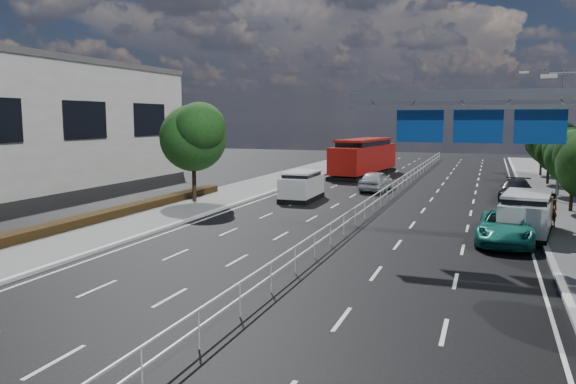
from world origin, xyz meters
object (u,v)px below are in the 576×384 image
(overhead_gantry, at_px, (497,119))
(near_car_silver, at_px, (376,181))
(white_minivan, at_px, (302,186))
(near_car_dark, at_px, (375,158))
(parked_car_teal, at_px, (506,227))
(silver_minivan, at_px, (526,215))
(pedestrian_a, at_px, (551,210))
(red_bus, at_px, (364,157))
(parked_car_dark, at_px, (516,190))

(overhead_gantry, distance_m, near_car_silver, 20.73)
(white_minivan, distance_m, near_car_dark, 32.65)
(near_car_dark, bearing_deg, parked_car_teal, 103.44)
(silver_minivan, distance_m, pedestrian_a, 2.55)
(red_bus, xyz_separation_m, near_car_silver, (3.36, -11.00, -1.11))
(parked_car_teal, bearing_deg, near_car_silver, 122.00)
(parked_car_teal, bearing_deg, silver_minivan, 67.67)
(near_car_silver, bearing_deg, red_bus, -68.43)
(overhead_gantry, height_order, red_bus, overhead_gantry)
(near_car_silver, bearing_deg, silver_minivan, 129.61)
(white_minivan, xyz_separation_m, parked_car_teal, (12.99, -9.63, -0.26))
(near_car_dark, xyz_separation_m, silver_minivan, (15.21, -40.25, 0.35))
(silver_minivan, bearing_deg, pedestrian_a, 67.16)
(near_car_silver, height_order, silver_minivan, silver_minivan)
(red_bus, xyz_separation_m, pedestrian_a, (14.71, -23.15, -0.89))
(silver_minivan, relative_size, parked_car_teal, 1.01)
(near_car_silver, xyz_separation_m, parked_car_teal, (9.11, -16.34, -0.06))
(white_minivan, distance_m, parked_car_teal, 16.17)
(red_bus, xyz_separation_m, silver_minivan, (13.41, -25.34, -0.87))
(near_car_dark, bearing_deg, white_minivan, 87.02)
(red_bus, xyz_separation_m, parked_car_dark, (13.41, -12.70, -1.19))
(near_car_dark, distance_m, pedestrian_a, 41.49)
(pedestrian_a, bearing_deg, near_car_dark, -91.38)
(white_minivan, bearing_deg, pedestrian_a, -20.48)
(overhead_gantry, bearing_deg, near_car_dark, 107.16)
(red_bus, relative_size, silver_minivan, 2.35)
(white_minivan, xyz_separation_m, near_car_silver, (3.88, 6.71, -0.20))
(white_minivan, bearing_deg, parked_car_dark, 18.96)
(red_bus, distance_m, near_car_dark, 15.07)
(parked_car_teal, height_order, parked_car_dark, parked_car_teal)
(overhead_gantry, bearing_deg, red_bus, 112.03)
(parked_car_teal, bearing_deg, overhead_gantry, -104.80)
(red_bus, bearing_deg, parked_car_dark, -36.27)
(near_car_silver, bearing_deg, near_car_dark, -74.17)
(silver_minivan, relative_size, pedestrian_a, 3.05)
(red_bus, distance_m, parked_car_dark, 18.51)
(parked_car_dark, bearing_deg, white_minivan, -154.48)
(overhead_gantry, bearing_deg, white_minivan, 136.90)
(red_bus, height_order, parked_car_teal, red_bus)
(near_car_silver, xyz_separation_m, pedestrian_a, (11.35, -12.15, 0.22))
(white_minivan, bearing_deg, red_bus, 87.49)
(near_car_silver, bearing_deg, overhead_gantry, 119.49)
(parked_car_teal, height_order, pedestrian_a, pedestrian_a)
(white_minivan, height_order, parked_car_teal, white_minivan)
(red_bus, xyz_separation_m, parked_car_teal, (12.47, -27.34, -1.17))
(overhead_gantry, distance_m, parked_car_dark, 17.37)
(silver_minivan, xyz_separation_m, parked_car_dark, (0.00, 12.64, -0.32))
(parked_car_dark, bearing_deg, near_car_silver, 176.14)
(near_car_silver, relative_size, near_car_dark, 1.11)
(white_minivan, xyz_separation_m, pedestrian_a, (15.23, -5.43, 0.02))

